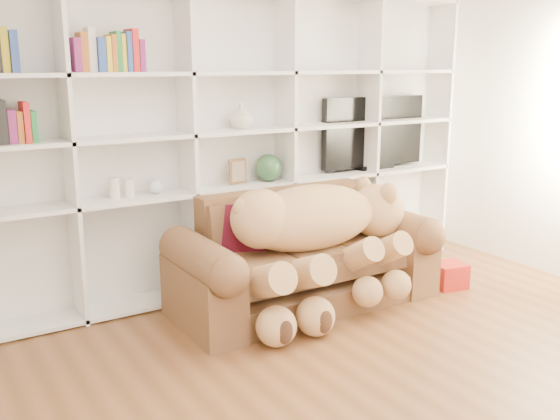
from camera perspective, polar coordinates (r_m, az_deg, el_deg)
floor at (r=3.63m, az=14.71°, el=-17.44°), size 5.00×5.00×0.00m
wall_back at (r=5.17m, az=-4.90°, el=7.97°), size 5.00×0.02×2.70m
bookshelf at (r=4.95m, az=-6.66°, el=7.17°), size 4.43×0.35×2.40m
sofa at (r=4.83m, az=2.13°, el=-4.86°), size 2.04×0.88×0.86m
teddy_bear at (r=4.61m, az=3.48°, el=-2.00°), size 1.65×0.87×0.96m
throw_pillow at (r=4.62m, az=-3.78°, el=-1.81°), size 0.43×0.34×0.40m
gift_box at (r=5.41m, az=15.16°, el=-5.77°), size 0.30×0.28×0.20m
tv at (r=5.87m, az=8.53°, el=6.96°), size 1.12×0.18×0.66m
picture_frame at (r=5.04m, az=-3.90°, el=3.56°), size 0.16×0.04×0.20m
green_vase at (r=5.19m, az=-1.04°, el=3.89°), size 0.23×0.23×0.23m
figurine_tall at (r=4.67m, az=-14.90°, el=1.93°), size 0.10×0.10×0.15m
figurine_short at (r=4.71m, az=-13.64°, el=1.98°), size 0.09×0.09×0.14m
snow_globe at (r=4.77m, az=-11.29°, el=2.16°), size 0.11×0.11×0.11m
shelf_vase at (r=5.01m, az=-3.57°, el=8.57°), size 0.23×0.23×0.20m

